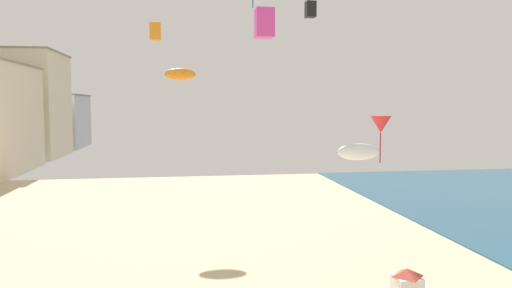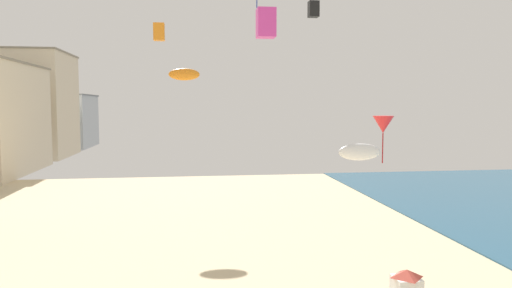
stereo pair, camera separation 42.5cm
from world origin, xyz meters
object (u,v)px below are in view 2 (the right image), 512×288
kite_red_delta (383,125)px  kite_magenta_box (266,23)px  lifeguard_stand (406,285)px  kite_black_box (313,9)px  kite_orange_parafoil (184,74)px  kite_orange_box (159,32)px  kite_white_parafoil (360,152)px

kite_red_delta → kite_magenta_box: kite_magenta_box is taller
lifeguard_stand → kite_black_box: 22.32m
kite_black_box → kite_magenta_box: size_ratio=0.68×
kite_orange_parafoil → kite_red_delta: 19.48m
lifeguard_stand → kite_orange_parafoil: bearing=111.7°
kite_orange_box → kite_black_box: kite_black_box is taller
lifeguard_stand → kite_black_box: kite_black_box is taller
kite_orange_parafoil → kite_red_delta: size_ratio=0.90×
lifeguard_stand → kite_orange_box: (-11.75, 21.27, 13.82)m
kite_orange_box → kite_white_parafoil: 20.76m
kite_white_parafoil → kite_orange_parafoil: bearing=119.5°
kite_red_delta → kite_magenta_box: bearing=-176.5°
lifeguard_stand → kite_orange_box: bearing=118.7°
kite_black_box → kite_red_delta: size_ratio=0.38×
kite_red_delta → kite_white_parafoil: kite_red_delta is taller
kite_red_delta → lifeguard_stand: bearing=-106.6°
kite_orange_parafoil → kite_white_parafoil: size_ratio=1.12×
kite_orange_box → kite_white_parafoil: kite_orange_box is taller
kite_orange_box → kite_magenta_box: size_ratio=0.80×
kite_magenta_box → kite_white_parafoil: kite_magenta_box is taller
kite_magenta_box → kite_white_parafoil: bearing=-32.6°
lifeguard_stand → kite_white_parafoil: (0.19, 6.64, 5.20)m
kite_orange_parafoil → kite_white_parafoil: 21.01m
kite_magenta_box → kite_black_box: bearing=55.3°
kite_orange_box → kite_black_box: (11.74, -4.76, 1.21)m
kite_orange_box → kite_magenta_box: (7.06, -11.51, -1.05)m
kite_orange_parafoil → kite_black_box: size_ratio=2.34×
kite_red_delta → kite_orange_parafoil: bearing=132.3°
kite_black_box → kite_orange_box: bearing=157.9°
kite_black_box → kite_red_delta: (3.06, -6.27, -8.44)m
kite_black_box → kite_red_delta: bearing=-64.0°
kite_black_box → kite_white_parafoil: (0.21, -9.86, -9.83)m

